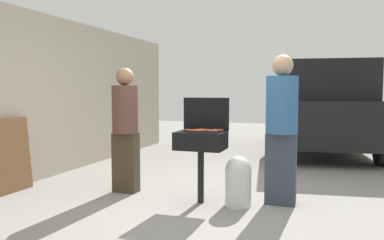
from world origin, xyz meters
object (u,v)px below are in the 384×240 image
(hot_dog_5, at_px, (218,130))
(person_right, at_px, (282,124))
(leaning_board, at_px, (5,157))
(hot_dog_3, at_px, (200,131))
(hot_dog_4, at_px, (199,130))
(parked_minivan, at_px, (322,107))
(hot_dog_7, at_px, (212,131))
(person_left, at_px, (125,125))
(hot_dog_1, at_px, (204,130))
(bbq_grill, at_px, (201,143))
(hot_dog_2, at_px, (194,131))
(hot_dog_6, at_px, (209,130))
(propane_tank, at_px, (238,180))
(hot_dog_0, at_px, (190,130))

(hot_dog_5, xyz_separation_m, person_right, (0.77, 0.12, 0.09))
(person_right, xyz_separation_m, leaning_board, (-3.59, -0.75, -0.49))
(hot_dog_3, distance_m, hot_dog_4, 0.07)
(parked_minivan, bearing_deg, hot_dog_3, 65.43)
(hot_dog_7, distance_m, parked_minivan, 4.88)
(hot_dog_4, bearing_deg, person_left, 175.00)
(hot_dog_5, bearing_deg, hot_dog_1, -175.00)
(bbq_grill, xyz_separation_m, hot_dog_2, (-0.07, -0.05, 0.15))
(person_left, bearing_deg, leaning_board, -168.75)
(hot_dog_3, bearing_deg, hot_dog_5, 35.39)
(hot_dog_2, distance_m, person_right, 1.08)
(bbq_grill, relative_size, hot_dog_1, 6.90)
(hot_dog_7, xyz_separation_m, parked_minivan, (1.23, 4.72, 0.11))
(hot_dog_6, bearing_deg, person_left, 176.93)
(hot_dog_2, relative_size, hot_dog_5, 1.00)
(hot_dog_4, bearing_deg, propane_tank, -6.06)
(leaning_board, bearing_deg, hot_dog_0, 11.61)
(hot_dog_4, distance_m, propane_tank, 0.79)
(propane_tank, bearing_deg, hot_dog_5, 155.64)
(hot_dog_3, bearing_deg, leaning_board, -169.37)
(hot_dog_0, distance_m, hot_dog_1, 0.18)
(bbq_grill, distance_m, hot_dog_6, 0.20)
(leaning_board, bearing_deg, hot_dog_5, 12.59)
(hot_dog_1, distance_m, leaning_board, 2.73)
(parked_minivan, bearing_deg, bbq_grill, 65.54)
(person_left, relative_size, parked_minivan, 0.37)
(hot_dog_0, xyz_separation_m, hot_dog_7, (0.30, -0.02, 0.00))
(hot_dog_1, bearing_deg, hot_dog_0, -145.82)
(person_left, bearing_deg, hot_dog_5, -13.07)
(bbq_grill, xyz_separation_m, hot_dog_6, (0.08, 0.09, 0.15))
(hot_dog_3, distance_m, hot_dog_6, 0.12)
(hot_dog_5, height_order, hot_dog_6, same)
(hot_dog_0, xyz_separation_m, hot_dog_1, (0.15, 0.10, 0.00))
(person_right, bearing_deg, leaning_board, 7.94)
(bbq_grill, xyz_separation_m, person_left, (-1.14, 0.16, 0.18))
(hot_dog_1, bearing_deg, hot_dog_4, -122.22)
(parked_minivan, bearing_deg, person_right, 76.39)
(hot_dog_6, relative_size, hot_dog_7, 1.00)
(hot_dog_2, xyz_separation_m, propane_tank, (0.55, 0.05, -0.59))
(hot_dog_1, height_order, hot_dog_2, same)
(hot_dog_1, relative_size, person_right, 0.07)
(hot_dog_0, distance_m, person_right, 1.14)
(hot_dog_1, distance_m, hot_dog_5, 0.18)
(hot_dog_1, xyz_separation_m, leaning_board, (-2.63, -0.61, -0.40))
(parked_minivan, bearing_deg, hot_dog_7, 67.20)
(hot_dog_2, relative_size, person_left, 0.08)
(hot_dog_0, relative_size, parked_minivan, 0.03)
(hot_dog_2, bearing_deg, hot_dog_4, 73.38)
(bbq_grill, relative_size, hot_dog_2, 6.90)
(bbq_grill, relative_size, hot_dog_5, 6.90)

